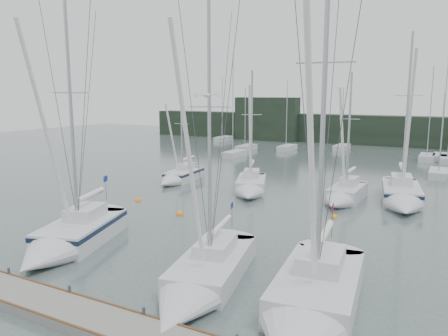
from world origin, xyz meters
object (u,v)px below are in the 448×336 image
object	(u,v)px
sailboat_near_center	(199,284)
buoy_c	(138,201)
buoy_b	(334,218)
sailboat_mid_a	(178,177)
sailboat_near_left	(67,240)
sailboat_mid_b	(250,188)
sailboat_near_right	(309,309)
sailboat_mid_d	(402,198)
buoy_a	(180,215)
sailboat_mid_c	(343,196)

from	to	relation	value
sailboat_near_center	buoy_c	bearing A→B (deg)	125.64
buoy_b	buoy_c	distance (m)	15.83
sailboat_near_center	sailboat_mid_a	distance (m)	24.72
sailboat_near_left	sailboat_mid_b	bearing A→B (deg)	62.17
sailboat_near_right	sailboat_mid_a	distance (m)	28.10
sailboat_near_center	buoy_c	distance (m)	18.06
sailboat_mid_d	buoy_c	xyz separation A→B (m)	(-19.43, -8.66, -0.66)
sailboat_mid_b	sailboat_mid_d	size ratio (longest dim) A/B	0.80
sailboat_near_right	buoy_a	distance (m)	16.68
sailboat_mid_c	buoy_a	size ratio (longest dim) A/B	19.62
sailboat_mid_a	sailboat_near_right	bearing A→B (deg)	-51.07
sailboat_mid_a	sailboat_mid_b	world-z (taller)	sailboat_mid_b
sailboat_mid_b	buoy_b	size ratio (longest dim) A/B	23.54
sailboat_mid_a	sailboat_near_center	bearing A→B (deg)	-59.25
sailboat_near_left	buoy_a	bearing A→B (deg)	63.83
sailboat_mid_b	sailboat_mid_d	world-z (taller)	sailboat_mid_d
sailboat_mid_a	sailboat_mid_b	xyz separation A→B (m)	(8.49, -1.26, 0.04)
sailboat_mid_c	buoy_c	size ratio (longest dim) A/B	21.01
sailboat_mid_a	sailboat_mid_c	size ratio (longest dim) A/B	0.86
buoy_b	sailboat_mid_d	bearing A→B (deg)	56.94
sailboat_mid_b	sailboat_near_center	bearing A→B (deg)	-93.05
sailboat_near_left	sailboat_mid_a	size ratio (longest dim) A/B	1.55
sailboat_mid_b	buoy_c	distance (m)	9.73
buoy_b	buoy_c	world-z (taller)	buoy_c
sailboat_near_left	sailboat_mid_c	xyz separation A→B (m)	(11.08, 18.36, -0.07)
sailboat_near_right	sailboat_mid_c	size ratio (longest dim) A/B	1.51
sailboat_near_left	sailboat_near_right	world-z (taller)	sailboat_near_right
sailboat_near_left	sailboat_near_right	size ratio (longest dim) A/B	0.88
sailboat_near_left	sailboat_near_right	distance (m)	14.47
sailboat_near_left	sailboat_near_center	size ratio (longest dim) A/B	1.07
sailboat_near_right	sailboat_mid_b	bearing A→B (deg)	114.35
sailboat_near_left	buoy_c	world-z (taller)	sailboat_near_left
buoy_a	buoy_b	distance (m)	11.16
sailboat_near_left	sailboat_near_center	xyz separation A→B (m)	(9.37, -1.03, -0.14)
buoy_b	buoy_c	xyz separation A→B (m)	(-15.58, -2.76, 0.00)
sailboat_mid_c	buoy_b	bearing A→B (deg)	-82.36
sailboat_near_right	buoy_b	bearing A→B (deg)	94.21
sailboat_near_center	sailboat_mid_c	world-z (taller)	sailboat_near_center
buoy_a	buoy_c	bearing A→B (deg)	161.26
buoy_b	sailboat_mid_c	bearing A→B (deg)	96.09
sailboat_near_center	buoy_a	xyz separation A→B (m)	(-7.97, 10.27, -0.49)
sailboat_mid_b	buoy_a	size ratio (longest dim) A/B	20.24
sailboat_near_center	sailboat_mid_c	distance (m)	19.47
sailboat_near_right	sailboat_mid_d	world-z (taller)	sailboat_near_right
sailboat_mid_d	buoy_a	xyz separation A→B (m)	(-14.01, -10.50, -0.66)
sailboat_near_center	sailboat_near_right	xyz separation A→B (m)	(5.06, -0.12, 0.13)
sailboat_near_left	sailboat_near_right	bearing A→B (deg)	-22.17
sailboat_mid_a	buoy_b	world-z (taller)	sailboat_mid_a
sailboat_near_right	sailboat_mid_b	distance (m)	21.86
sailboat_mid_a	buoy_b	distance (m)	17.61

